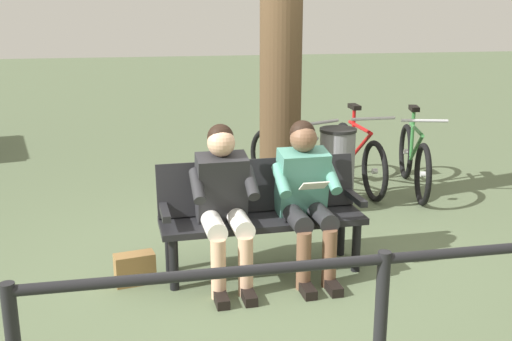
{
  "coord_description": "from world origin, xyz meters",
  "views": [
    {
      "loc": [
        0.85,
        4.5,
        2.09
      ],
      "look_at": [
        -0.02,
        -0.29,
        0.75
      ],
      "focal_mm": 43.62,
      "sensor_mm": 36.0,
      "label": 1
    }
  ],
  "objects_px": {
    "handbag": "(135,269)",
    "tree_trunk": "(281,55)",
    "litter_bin": "(337,169)",
    "person_reading": "(306,192)",
    "bicycle_black": "(414,159)",
    "bicycle_green": "(358,157)",
    "bicycle_red": "(295,164)",
    "person_companion": "(224,197)",
    "bench": "(260,207)"
  },
  "relations": [
    {
      "from": "handbag",
      "to": "tree_trunk",
      "type": "xyz_separation_m",
      "value": [
        -1.42,
        -1.36,
        1.47
      ]
    },
    {
      "from": "handbag",
      "to": "litter_bin",
      "type": "xyz_separation_m",
      "value": [
        -2.04,
        -1.44,
        0.3
      ]
    },
    {
      "from": "tree_trunk",
      "to": "litter_bin",
      "type": "height_order",
      "value": "tree_trunk"
    },
    {
      "from": "person_reading",
      "to": "litter_bin",
      "type": "relative_size",
      "value": 1.42
    },
    {
      "from": "bicycle_black",
      "to": "bicycle_green",
      "type": "height_order",
      "value": "same"
    },
    {
      "from": "bicycle_black",
      "to": "bicycle_red",
      "type": "xyz_separation_m",
      "value": [
        1.36,
        -0.06,
        0.0
      ]
    },
    {
      "from": "person_companion",
      "to": "bicycle_red",
      "type": "xyz_separation_m",
      "value": [
        -1.04,
        -2.01,
        -0.3
      ]
    },
    {
      "from": "bicycle_red",
      "to": "bicycle_black",
      "type": "bearing_deg",
      "value": 62.88
    },
    {
      "from": "handbag",
      "to": "litter_bin",
      "type": "relative_size",
      "value": 0.36
    },
    {
      "from": "person_reading",
      "to": "bicycle_green",
      "type": "height_order",
      "value": "person_reading"
    },
    {
      "from": "bicycle_black",
      "to": "bench",
      "type": "bearing_deg",
      "value": -36.17
    },
    {
      "from": "bench",
      "to": "tree_trunk",
      "type": "height_order",
      "value": "tree_trunk"
    },
    {
      "from": "tree_trunk",
      "to": "litter_bin",
      "type": "xyz_separation_m",
      "value": [
        -0.62,
        -0.08,
        -1.16
      ]
    },
    {
      "from": "bicycle_black",
      "to": "person_reading",
      "type": "bearing_deg",
      "value": -29.02
    },
    {
      "from": "person_companion",
      "to": "litter_bin",
      "type": "distance_m",
      "value": 2.03
    },
    {
      "from": "bicycle_red",
      "to": "bench",
      "type": "bearing_deg",
      "value": -46.07
    },
    {
      "from": "person_companion",
      "to": "bicycle_black",
      "type": "height_order",
      "value": "person_companion"
    },
    {
      "from": "tree_trunk",
      "to": "bicycle_red",
      "type": "distance_m",
      "value": 1.4
    },
    {
      "from": "bench",
      "to": "handbag",
      "type": "height_order",
      "value": "bench"
    },
    {
      "from": "bicycle_green",
      "to": "litter_bin",
      "type": "bearing_deg",
      "value": -35.52
    },
    {
      "from": "tree_trunk",
      "to": "bicycle_green",
      "type": "distance_m",
      "value": 1.8
    },
    {
      "from": "person_companion",
      "to": "bicycle_black",
      "type": "bearing_deg",
      "value": -143.91
    },
    {
      "from": "person_companion",
      "to": "bench",
      "type": "bearing_deg",
      "value": -152.94
    },
    {
      "from": "person_companion",
      "to": "litter_bin",
      "type": "relative_size",
      "value": 1.42
    },
    {
      "from": "bench",
      "to": "bicycle_black",
      "type": "bearing_deg",
      "value": -142.72
    },
    {
      "from": "handbag",
      "to": "litter_bin",
      "type": "distance_m",
      "value": 2.51
    },
    {
      "from": "bench",
      "to": "person_companion",
      "type": "height_order",
      "value": "person_companion"
    },
    {
      "from": "litter_bin",
      "to": "bicycle_green",
      "type": "xyz_separation_m",
      "value": [
        -0.47,
        -0.68,
        -0.06
      ]
    },
    {
      "from": "person_companion",
      "to": "bicycle_green",
      "type": "height_order",
      "value": "person_companion"
    },
    {
      "from": "bench",
      "to": "litter_bin",
      "type": "distance_m",
      "value": 1.67
    },
    {
      "from": "person_companion",
      "to": "handbag",
      "type": "distance_m",
      "value": 0.87
    },
    {
      "from": "bench",
      "to": "handbag",
      "type": "bearing_deg",
      "value": 4.62
    },
    {
      "from": "person_companion",
      "to": "bicycle_red",
      "type": "relative_size",
      "value": 0.77
    },
    {
      "from": "handbag",
      "to": "tree_trunk",
      "type": "distance_m",
      "value": 2.45
    },
    {
      "from": "handbag",
      "to": "bicycle_green",
      "type": "relative_size",
      "value": 0.18
    },
    {
      "from": "person_companion",
      "to": "bicycle_green",
      "type": "bearing_deg",
      "value": -132.97
    },
    {
      "from": "tree_trunk",
      "to": "person_reading",
      "type": "bearing_deg",
      "value": 85.87
    },
    {
      "from": "tree_trunk",
      "to": "bicycle_black",
      "type": "relative_size",
      "value": 1.93
    },
    {
      "from": "litter_bin",
      "to": "bicycle_black",
      "type": "relative_size",
      "value": 0.51
    },
    {
      "from": "bench",
      "to": "litter_bin",
      "type": "bearing_deg",
      "value": -131.46
    },
    {
      "from": "tree_trunk",
      "to": "handbag",
      "type": "bearing_deg",
      "value": 43.78
    },
    {
      "from": "litter_bin",
      "to": "bicycle_green",
      "type": "distance_m",
      "value": 0.83
    },
    {
      "from": "person_reading",
      "to": "bicycle_green",
      "type": "distance_m",
      "value": 2.46
    },
    {
      "from": "bench",
      "to": "litter_bin",
      "type": "height_order",
      "value": "bench"
    },
    {
      "from": "person_companion",
      "to": "bicycle_black",
      "type": "xyz_separation_m",
      "value": [
        -2.4,
        -1.95,
        -0.3
      ]
    },
    {
      "from": "person_companion",
      "to": "bicycle_black",
      "type": "distance_m",
      "value": 3.11
    },
    {
      "from": "person_companion",
      "to": "litter_bin",
      "type": "height_order",
      "value": "person_companion"
    },
    {
      "from": "bench",
      "to": "litter_bin",
      "type": "xyz_separation_m",
      "value": [
        -1.04,
        -1.31,
        -0.08
      ]
    },
    {
      "from": "tree_trunk",
      "to": "litter_bin",
      "type": "relative_size",
      "value": 3.76
    },
    {
      "from": "bench",
      "to": "tree_trunk",
      "type": "distance_m",
      "value": 1.69
    }
  ]
}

